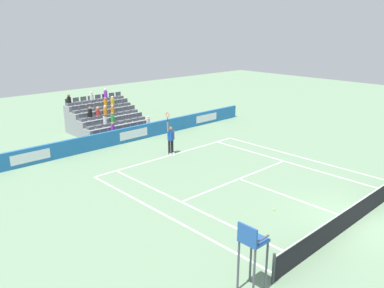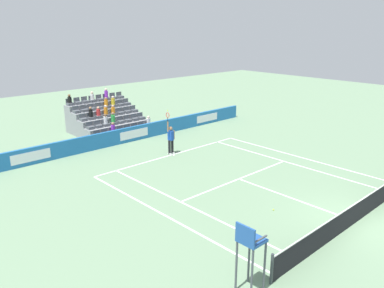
{
  "view_description": "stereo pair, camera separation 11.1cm",
  "coord_description": "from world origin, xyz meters",
  "px_view_note": "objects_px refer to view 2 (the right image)",
  "views": [
    {
      "loc": [
        14.97,
        5.91,
        7.84
      ],
      "look_at": [
        -0.04,
        -10.1,
        1.1
      ],
      "focal_mm": 36.47,
      "sensor_mm": 36.0,
      "label": 1
    },
    {
      "loc": [
        14.88,
        5.98,
        7.84
      ],
      "look_at": [
        -0.04,
        -10.1,
        1.1
      ],
      "focal_mm": 36.47,
      "sensor_mm": 36.0,
      "label": 2
    }
  ],
  "objects_px": {
    "tennis_player": "(171,139)",
    "umpire_chair": "(250,248)",
    "loose_tennis_ball": "(273,210)",
    "tennis_net": "(358,211)"
  },
  "relations": [
    {
      "from": "loose_tennis_ball",
      "to": "tennis_player",
      "type": "bearing_deg",
      "value": -100.87
    },
    {
      "from": "tennis_net",
      "to": "umpire_chair",
      "type": "height_order",
      "value": "umpire_chair"
    },
    {
      "from": "loose_tennis_ball",
      "to": "tennis_net",
      "type": "bearing_deg",
      "value": 119.66
    },
    {
      "from": "umpire_chair",
      "to": "loose_tennis_ball",
      "type": "distance_m",
      "value": 5.94
    },
    {
      "from": "tennis_player",
      "to": "umpire_chair",
      "type": "distance_m",
      "value": 13.68
    },
    {
      "from": "tennis_net",
      "to": "loose_tennis_ball",
      "type": "xyz_separation_m",
      "value": [
        1.69,
        -2.96,
        -0.46
      ]
    },
    {
      "from": "tennis_net",
      "to": "tennis_player",
      "type": "relative_size",
      "value": 4.19
    },
    {
      "from": "tennis_net",
      "to": "loose_tennis_ball",
      "type": "bearing_deg",
      "value": -60.34
    },
    {
      "from": "umpire_chair",
      "to": "loose_tennis_ball",
      "type": "height_order",
      "value": "umpire_chair"
    },
    {
      "from": "tennis_net",
      "to": "umpire_chair",
      "type": "bearing_deg",
      "value": -2.19
    }
  ]
}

